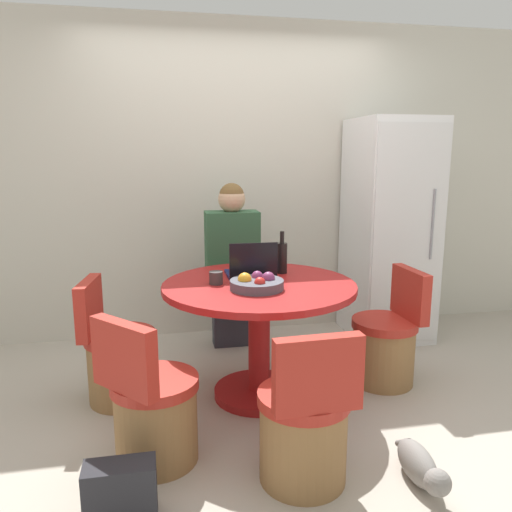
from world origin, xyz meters
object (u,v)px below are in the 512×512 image
Objects in this scene: chair_near_left_corner at (153,413)px; chair_left_side at (118,360)px; bottle at (282,257)px; cat at (420,466)px; handbag at (121,492)px; dining_table at (259,315)px; refrigerator at (389,230)px; chair_right_side at (386,345)px; fruit_bowl at (257,283)px; chair_near_camera at (305,429)px; person_seated at (231,261)px; laptop at (251,269)px.

chair_left_side is (-0.21, 0.70, 0.00)m from chair_near_left_corner.
cat is (0.36, -1.24, -0.76)m from bottle.
handbag is at bearing -129.50° from bottle.
chair_near_left_corner and chair_left_side have the same top height.
cat is at bearing -73.74° from bottle.
dining_table is 1.24m from cat.
bottle is 0.94× the size of handbag.
chair_near_left_corner is at bearing -142.71° from refrigerator.
chair_right_side is at bearing -109.89° from chair_near_left_corner.
chair_near_left_corner is 0.44m from handbag.
chair_right_side reaches higher than dining_table.
dining_table is 0.28m from fruit_bowl.
cat is (1.22, -0.43, -0.17)m from chair_near_left_corner.
chair_near_camera reaches higher than dining_table.
chair_right_side is 2.77× the size of bottle.
chair_near_left_corner is 0.75m from chair_near_camera.
chair_left_side is at bearing -94.77° from chair_right_side.
bottle reaches higher than chair_left_side.
person_seated is 2.03m from handbag.
chair_near_left_corner is at bearing -70.11° from chair_right_side.
fruit_bowl is at bearing -99.17° from chair_left_side.
refrigerator is 1.15m from chair_right_side.
bottle is 1.73m from handbag.
chair_left_side is at bearing -160.18° from refrigerator.
refrigerator is at bearing 34.86° from dining_table.
cat is at bearing -110.77° from refrigerator.
chair_near_camera is (0.04, -0.88, -0.28)m from dining_table.
laptop reaches higher than dining_table.
chair_right_side is at bearing -85.23° from chair_left_side.
chair_near_left_corner is at bearing -143.82° from fruit_bowl.
chair_near_camera and chair_left_side have the same top height.
person_seated is at bearing 67.44° from handbag.
person_seated reaches higher than cat.
chair_near_left_corner is at bearing -25.34° from chair_near_camera.
chair_left_side is 2.60× the size of handbag.
dining_table is at bearing -130.93° from bottle.
fruit_bowl is 1.05× the size of handbag.
cat is at bearing -150.83° from chair_near_left_corner.
refrigerator is at bearing -176.66° from person_seated.
refrigerator reaches higher than chair_near_camera.
bottle is at bearing 50.50° from handbag.
chair_left_side reaches higher than cat.
fruit_bowl is at bearing 48.20° from handbag.
refrigerator is 1.61m from dining_table.
laptop reaches higher than chair_left_side.
person_seated reaches higher than fruit_bowl.
bottle reaches higher than chair_near_camera.
handbag is (-0.78, -1.15, -0.66)m from laptop.
chair_near_camera is 1.00× the size of chair_left_side.
bottle is at bearing -100.80° from chair_near_camera.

